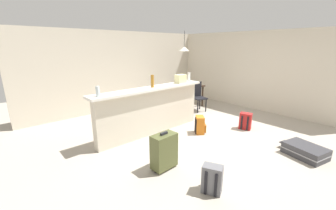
{
  "coord_description": "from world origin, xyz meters",
  "views": [
    {
      "loc": [
        -3.67,
        -3.25,
        2.05
      ],
      "look_at": [
        -0.27,
        0.58,
        0.61
      ],
      "focal_mm": 22.69,
      "sensor_mm": 36.0,
      "label": 1
    }
  ],
  "objects_px": {
    "dining_table": "(186,88)",
    "backpack_red": "(245,121)",
    "suitcase_flat_charcoal": "(305,151)",
    "backpack_grey": "(212,179)",
    "dining_chair_near_partition": "(198,95)",
    "bottle_white": "(189,77)",
    "grocery_bag": "(181,79)",
    "pendant_lamp": "(184,49)",
    "backpack_orange": "(200,125)",
    "suitcase_upright_olive": "(164,151)",
    "bottle_amber": "(152,81)",
    "bottle_clear": "(98,91)"
  },
  "relations": [
    {
      "from": "dining_table",
      "to": "backpack_red",
      "type": "bearing_deg",
      "value": -98.09
    },
    {
      "from": "backpack_red",
      "to": "dining_table",
      "type": "bearing_deg",
      "value": 81.91
    },
    {
      "from": "suitcase_flat_charcoal",
      "to": "backpack_grey",
      "type": "xyz_separation_m",
      "value": [
        -2.16,
        0.55,
        0.09
      ]
    },
    {
      "from": "dining_chair_near_partition",
      "to": "backpack_red",
      "type": "distance_m",
      "value": 1.91
    },
    {
      "from": "bottle_white",
      "to": "dining_chair_near_partition",
      "type": "distance_m",
      "value": 1.32
    },
    {
      "from": "grocery_bag",
      "to": "pendant_lamp",
      "type": "bearing_deg",
      "value": 41.7
    },
    {
      "from": "backpack_grey",
      "to": "backpack_orange",
      "type": "height_order",
      "value": "same"
    },
    {
      "from": "dining_table",
      "to": "suitcase_upright_olive",
      "type": "bearing_deg",
      "value": -141.5
    },
    {
      "from": "bottle_amber",
      "to": "pendant_lamp",
      "type": "xyz_separation_m",
      "value": [
        2.19,
        1.13,
        0.68
      ]
    },
    {
      "from": "dining_table",
      "to": "backpack_red",
      "type": "distance_m",
      "value": 2.49
    },
    {
      "from": "backpack_red",
      "to": "backpack_orange",
      "type": "distance_m",
      "value": 1.21
    },
    {
      "from": "bottle_white",
      "to": "backpack_orange",
      "type": "height_order",
      "value": "bottle_white"
    },
    {
      "from": "bottle_clear",
      "to": "dining_table",
      "type": "xyz_separation_m",
      "value": [
        3.56,
        1.11,
        -0.57
      ]
    },
    {
      "from": "backpack_red",
      "to": "bottle_amber",
      "type": "bearing_deg",
      "value": 144.09
    },
    {
      "from": "bottle_amber",
      "to": "bottle_white",
      "type": "distance_m",
      "value": 1.21
    },
    {
      "from": "pendant_lamp",
      "to": "backpack_grey",
      "type": "xyz_separation_m",
      "value": [
        -2.89,
        -3.42,
        -1.75
      ]
    },
    {
      "from": "bottle_amber",
      "to": "backpack_red",
      "type": "height_order",
      "value": "bottle_amber"
    },
    {
      "from": "backpack_red",
      "to": "backpack_orange",
      "type": "xyz_separation_m",
      "value": [
        -1.06,
        0.59,
        0.0
      ]
    },
    {
      "from": "backpack_orange",
      "to": "backpack_red",
      "type": "bearing_deg",
      "value": -29.1
    },
    {
      "from": "backpack_red",
      "to": "backpack_orange",
      "type": "bearing_deg",
      "value": 150.9
    },
    {
      "from": "dining_chair_near_partition",
      "to": "suitcase_flat_charcoal",
      "type": "relative_size",
      "value": 1.05
    },
    {
      "from": "grocery_bag",
      "to": "bottle_clear",
      "type": "bearing_deg",
      "value": -179.18
    },
    {
      "from": "pendant_lamp",
      "to": "suitcase_flat_charcoal",
      "type": "height_order",
      "value": "pendant_lamp"
    },
    {
      "from": "bottle_amber",
      "to": "dining_table",
      "type": "bearing_deg",
      "value": 25.46
    },
    {
      "from": "bottle_clear",
      "to": "bottle_amber",
      "type": "distance_m",
      "value": 1.33
    },
    {
      "from": "bottle_white",
      "to": "backpack_grey",
      "type": "bearing_deg",
      "value": -130.05
    },
    {
      "from": "grocery_bag",
      "to": "backpack_red",
      "type": "height_order",
      "value": "grocery_bag"
    },
    {
      "from": "dining_chair_near_partition",
      "to": "bottle_white",
      "type": "bearing_deg",
      "value": -152.87
    },
    {
      "from": "dining_table",
      "to": "pendant_lamp",
      "type": "distance_m",
      "value": 1.3
    },
    {
      "from": "suitcase_flat_charcoal",
      "to": "backpack_orange",
      "type": "bearing_deg",
      "value": 107.06
    },
    {
      "from": "bottle_clear",
      "to": "backpack_orange",
      "type": "bearing_deg",
      "value": -18.57
    },
    {
      "from": "bottle_white",
      "to": "grocery_bag",
      "type": "bearing_deg",
      "value": -177.85
    },
    {
      "from": "suitcase_upright_olive",
      "to": "backpack_grey",
      "type": "bearing_deg",
      "value": -82.4
    },
    {
      "from": "pendant_lamp",
      "to": "suitcase_flat_charcoal",
      "type": "bearing_deg",
      "value": -100.35
    },
    {
      "from": "grocery_bag",
      "to": "suitcase_upright_olive",
      "type": "bearing_deg",
      "value": -141.81
    },
    {
      "from": "dining_table",
      "to": "pendant_lamp",
      "type": "bearing_deg",
      "value": 122.59
    },
    {
      "from": "suitcase_upright_olive",
      "to": "backpack_orange",
      "type": "bearing_deg",
      "value": 19.8
    },
    {
      "from": "grocery_bag",
      "to": "backpack_red",
      "type": "bearing_deg",
      "value": -53.49
    },
    {
      "from": "dining_table",
      "to": "backpack_red",
      "type": "height_order",
      "value": "dining_table"
    },
    {
      "from": "dining_table",
      "to": "backpack_orange",
      "type": "xyz_separation_m",
      "value": [
        -1.41,
        -1.84,
        -0.44
      ]
    },
    {
      "from": "bottle_white",
      "to": "dining_chair_near_partition",
      "type": "relative_size",
      "value": 0.27
    },
    {
      "from": "bottle_clear",
      "to": "backpack_red",
      "type": "xyz_separation_m",
      "value": [
        3.22,
        -1.31,
        -1.02
      ]
    },
    {
      "from": "backpack_grey",
      "to": "suitcase_upright_olive",
      "type": "xyz_separation_m",
      "value": [
        -0.12,
        0.92,
        0.13
      ]
    },
    {
      "from": "backpack_red",
      "to": "bottle_clear",
      "type": "bearing_deg",
      "value": 157.77
    },
    {
      "from": "bottle_white",
      "to": "pendant_lamp",
      "type": "height_order",
      "value": "pendant_lamp"
    },
    {
      "from": "backpack_red",
      "to": "dining_chair_near_partition",
      "type": "bearing_deg",
      "value": 80.64
    },
    {
      "from": "suitcase_upright_olive",
      "to": "suitcase_flat_charcoal",
      "type": "bearing_deg",
      "value": -32.77
    },
    {
      "from": "dining_chair_near_partition",
      "to": "backpack_grey",
      "type": "distance_m",
      "value": 4.03
    },
    {
      "from": "bottle_white",
      "to": "suitcase_flat_charcoal",
      "type": "distance_m",
      "value": 3.06
    },
    {
      "from": "backpack_grey",
      "to": "dining_chair_near_partition",
      "type": "bearing_deg",
      "value": 43.85
    }
  ]
}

